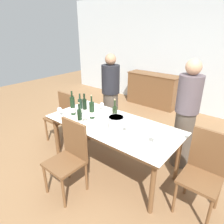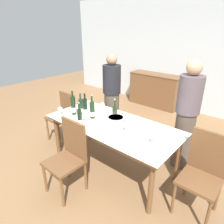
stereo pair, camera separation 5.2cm
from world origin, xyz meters
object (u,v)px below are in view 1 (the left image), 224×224
Objects in this scene: wine_glass_4 at (154,136)px; wine_glass_3 at (85,116)px; dining_table at (112,128)px; wine_bottle_1 at (73,106)px; wine_bottle_0 at (80,118)px; wine_bottle_4 at (115,116)px; sideboard_cabinet at (152,90)px; wine_glass_2 at (59,110)px; wine_glass_0 at (102,105)px; person_guest_left at (186,116)px; wine_bottle_3 at (85,108)px; chair_right_end at (204,168)px; person_host at (111,97)px; wine_bottle_5 at (92,111)px; wine_bottle_2 at (80,107)px; wine_glass_1 at (124,118)px; chair_left_end at (63,114)px; wine_glass_5 at (126,126)px; chair_near_front at (69,154)px; ice_bucket at (116,123)px.

wine_glass_3 is at bearing -173.53° from wine_glass_4.
dining_table is 5.13× the size of wine_bottle_1.
wine_bottle_0 is 0.48m from wine_bottle_4.
wine_glass_2 is (0.08, -3.09, 0.41)m from sideboard_cabinet.
wine_glass_0 is 1.30m from person_guest_left.
wine_bottle_3 is at bearing -82.38° from sideboard_cabinet.
chair_right_end is (2.06, 0.39, -0.29)m from wine_glass_2.
wine_glass_0 is at bearing -65.46° from person_host.
wine_bottle_5 reaches higher than wine_glass_4.
wine_glass_0 is (0.23, 0.42, -0.04)m from wine_bottle_1.
wine_glass_2 is (-0.79, -0.30, 0.17)m from dining_table.
sideboard_cabinet is 2.89m from wine_bottle_2.
wine_glass_4 is at bearing -93.66° from person_guest_left.
wine_bottle_2 is 1.89m from chair_right_end.
wine_glass_1 reaches higher than sideboard_cabinet.
wine_bottle_4 is 1.28m from chair_right_end.
chair_left_end is at bearing 169.85° from wine_bottle_3.
wine_bottle_2 is 0.24m from wine_bottle_5.
person_host is at bearing 102.33° from wine_bottle_3.
wine_glass_1 is 1.44m from chair_left_end.
wine_glass_2 is 0.99× the size of wine_glass_5.
wine_bottle_0 is 1.52m from person_guest_left.
chair_near_front is at bearing -101.67° from dining_table.
person_host is (-0.81, 0.67, -0.05)m from wine_glass_1.
person_guest_left is at bearing -51.26° from sideboard_cabinet.
wine_glass_3 reaches higher than wine_glass_2.
wine_glass_3 is (-0.32, -0.22, 0.18)m from dining_table.
sideboard_cabinet is 3.68× the size of wine_bottle_1.
person_host reaches higher than wine_glass_3.
wine_bottle_1 is at bearing 151.90° from wine_bottle_0.
wine_bottle_5 is at bearing 15.83° from wine_bottle_1.
wine_glass_4 reaches higher than wine_glass_0.
wine_glass_0 is 1.22m from wine_glass_4.
dining_table is 5.71× the size of wine_bottle_2.
ice_bucket is 0.65m from wine_bottle_3.
wine_glass_4 is at bearing -5.20° from chair_left_end.
wine_glass_0 is at bearing 60.98° from wine_bottle_1.
wine_bottle_1 is 1.39m from wine_glass_4.
person_guest_left is (0.77, 0.75, 0.14)m from dining_table.
wine_bottle_2 is 0.83m from chair_near_front.
wine_glass_5 is 0.16× the size of chair_left_end.
person_host is (-0.18, 0.83, -0.09)m from wine_bottle_3.
wine_bottle_3 is at bearing -77.67° from person_host.
chair_left_end is at bearing 172.19° from wine_bottle_5.
chair_left_end is (-1.57, 0.16, -0.33)m from wine_glass_5.
wine_bottle_1 reaches higher than ice_bucket.
wine_glass_4 is (0.72, -0.10, 0.18)m from dining_table.
wine_bottle_0 is 0.65m from wine_glass_0.
dining_table is 2.17× the size of chair_left_end.
wine_glass_5 is at bearing 53.14° from chair_near_front.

